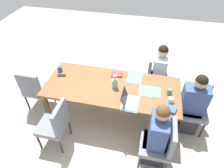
{
  "coord_description": "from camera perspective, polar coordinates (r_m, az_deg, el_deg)",
  "views": [
    {
      "loc": [
        0.54,
        -2.43,
        2.97
      ],
      "look_at": [
        0.0,
        0.0,
        0.79
      ],
      "focal_mm": 31.06,
      "sensor_mm": 36.0,
      "label": 1
    }
  ],
  "objects": [
    {
      "name": "coffee_mug_near_right",
      "position": [
        3.78,
        -15.09,
        4.35
      ],
      "size": [
        0.08,
        0.08,
        0.1
      ],
      "primitive_type": "cylinder",
      "color": "#33477A",
      "rests_on": "dining_table"
    },
    {
      "name": "laptop_near_left_far",
      "position": [
        3.04,
        4.59,
        -4.97
      ],
      "size": [
        0.22,
        0.32,
        0.21
      ],
      "color": "silver",
      "rests_on": "dining_table"
    },
    {
      "name": "chair_near_right_mid",
      "position": [
        3.23,
        -16.29,
        -11.05
      ],
      "size": [
        0.44,
        0.44,
        0.9
      ],
      "color": "slate",
      "rests_on": "ground_plane"
    },
    {
      "name": "chair_head_left_right_near",
      "position": [
        3.94,
        -21.77,
        -1.13
      ],
      "size": [
        0.44,
        0.44,
        0.9
      ],
      "color": "slate",
      "rests_on": "ground_plane"
    },
    {
      "name": "person_head_right_left_mid",
      "position": [
        3.56,
        22.36,
        -6.16
      ],
      "size": [
        0.4,
        0.36,
        1.19
      ],
      "color": "#2D2D33",
      "rests_on": "ground_plane"
    },
    {
      "name": "coffee_mug_centre_left",
      "position": [
        3.19,
        16.93,
        -4.47
      ],
      "size": [
        0.09,
        0.09,
        0.08
      ],
      "primitive_type": "cylinder",
      "color": "white",
      "rests_on": "dining_table"
    },
    {
      "name": "placemat_head_right_left_mid",
      "position": [
        3.3,
        11.03,
        -2.13
      ],
      "size": [
        0.37,
        0.28,
        0.0
      ],
      "primitive_type": "cube",
      "rotation": [
        0.0,
        0.0,
        3.18
      ],
      "color": "slate",
      "rests_on": "dining_table"
    },
    {
      "name": "coffee_mug_near_left",
      "position": [
        3.3,
        16.61,
        -2.17
      ],
      "size": [
        0.08,
        0.08,
        0.1
      ],
      "primitive_type": "cylinder",
      "color": "#47704C",
      "rests_on": "dining_table"
    },
    {
      "name": "book_red_cover",
      "position": [
        3.08,
        16.5,
        -6.97
      ],
      "size": [
        0.23,
        0.19,
        0.04
      ],
      "primitive_type": "cube",
      "rotation": [
        0.0,
        0.0,
        -0.29
      ],
      "color": "#335693",
      "rests_on": "dining_table"
    },
    {
      "name": "chair_far_left_near",
      "position": [
        4.1,
        12.45,
        3.08
      ],
      "size": [
        0.44,
        0.44,
        0.9
      ],
      "color": "slate",
      "rests_on": "ground_plane"
    },
    {
      "name": "placemat_near_left_far",
      "position": [
        3.07,
        5.43,
        -5.65
      ],
      "size": [
        0.27,
        0.36,
        0.0
      ],
      "primitive_type": "cube",
      "rotation": [
        0.0,
        0.0,
        1.56
      ],
      "color": "slate",
      "rests_on": "dining_table"
    },
    {
      "name": "ground_plane",
      "position": [
        3.88,
        0.0,
        -8.8
      ],
      "size": [
        10.0,
        10.0,
        0.0
      ],
      "primitive_type": "plane",
      "color": "#B2A899"
    },
    {
      "name": "book_blue_cover",
      "position": [
        3.57,
        1.49,
        2.88
      ],
      "size": [
        0.21,
        0.16,
        0.03
      ],
      "primitive_type": "cube",
      "rotation": [
        0.0,
        0.0,
        0.11
      ],
      "color": "#B73338",
      "rests_on": "dining_table"
    },
    {
      "name": "person_near_left_far",
      "position": [
        2.99,
        12.88,
        -15.14
      ],
      "size": [
        0.36,
        0.4,
        1.19
      ],
      "color": "#2D2D33",
      "rests_on": "ground_plane"
    },
    {
      "name": "dining_table",
      "position": [
        3.39,
        0.0,
        -1.5
      ],
      "size": [
        2.32,
        0.98,
        0.74
      ],
      "color": "brown",
      "rests_on": "ground_plane"
    },
    {
      "name": "person_far_left_near",
      "position": [
        4.04,
        13.51,
        2.72
      ],
      "size": [
        0.36,
        0.4,
        1.19
      ],
      "color": "#2D2D33",
      "rests_on": "ground_plane"
    },
    {
      "name": "chair_near_left_far",
      "position": [
        2.99,
        14.22,
        -16.55
      ],
      "size": [
        0.44,
        0.44,
        0.9
      ],
      "color": "slate",
      "rests_on": "ground_plane"
    },
    {
      "name": "placemat_far_left_near",
      "position": [
        3.55,
        6.79,
        2.02
      ],
      "size": [
        0.27,
        0.37,
        0.0
      ],
      "primitive_type": "cube",
      "rotation": [
        0.0,
        0.0,
        -1.6
      ],
      "color": "slate",
      "rests_on": "dining_table"
    },
    {
      "name": "chair_head_right_left_mid",
      "position": [
        3.64,
        23.07,
        -5.72
      ],
      "size": [
        0.44,
        0.44,
        0.9
      ],
      "color": "slate",
      "rests_on": "ground_plane"
    },
    {
      "name": "phone_black",
      "position": [
        3.68,
        -14.59,
        2.42
      ],
      "size": [
        0.16,
        0.09,
        0.01
      ],
      "primitive_type": "cube",
      "rotation": [
        0.0,
        0.0,
        0.16
      ],
      "color": "black",
      "rests_on": "dining_table"
    },
    {
      "name": "flower_vase",
      "position": [
        3.24,
        0.88,
        0.93
      ],
      "size": [
        0.11,
        0.1,
        0.27
      ],
      "color": "#8EA8B7",
      "rests_on": "dining_table"
    }
  ]
}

